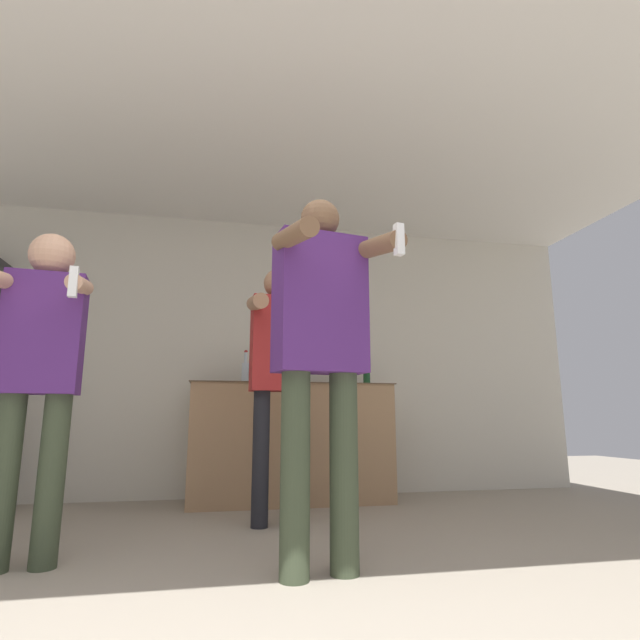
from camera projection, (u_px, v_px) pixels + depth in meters
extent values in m
cube|color=beige|center=(222.00, 353.00, 4.61)|extent=(7.00, 0.06, 2.55)
cube|color=silver|center=(232.00, 126.00, 3.29)|extent=(7.00, 3.73, 0.05)
cube|color=#997551|center=(290.00, 442.00, 4.23)|extent=(1.66, 0.64, 0.96)
cube|color=brown|center=(291.00, 385.00, 4.33)|extent=(1.69, 0.67, 0.01)
cylinder|color=silver|center=(245.00, 373.00, 4.23)|extent=(0.06, 0.06, 0.17)
cylinder|color=silver|center=(246.00, 357.00, 4.25)|extent=(0.03, 0.03, 0.10)
sphere|color=maroon|center=(246.00, 352.00, 4.26)|extent=(0.03, 0.03, 0.03)
cylinder|color=silver|center=(300.00, 373.00, 4.32)|extent=(0.08, 0.08, 0.19)
cylinder|color=silver|center=(300.00, 356.00, 4.35)|extent=(0.03, 0.03, 0.10)
sphere|color=#B29933|center=(300.00, 351.00, 4.36)|extent=(0.03, 0.03, 0.03)
cylinder|color=#563314|center=(266.00, 375.00, 4.26)|extent=(0.08, 0.08, 0.14)
cylinder|color=#563314|center=(266.00, 363.00, 4.28)|extent=(0.03, 0.03, 0.08)
sphere|color=silver|center=(266.00, 358.00, 4.29)|extent=(0.03, 0.03, 0.03)
cylinder|color=#194723|center=(367.00, 377.00, 4.44)|extent=(0.06, 0.06, 0.15)
cylinder|color=#194723|center=(366.00, 363.00, 4.46)|extent=(0.02, 0.02, 0.10)
sphere|color=#B29933|center=(366.00, 358.00, 4.47)|extent=(0.03, 0.03, 0.03)
cylinder|color=black|center=(339.00, 376.00, 4.39)|extent=(0.08, 0.08, 0.15)
cylinder|color=black|center=(339.00, 364.00, 4.41)|extent=(0.03, 0.03, 0.08)
sphere|color=silver|center=(339.00, 359.00, 4.42)|extent=(0.04, 0.04, 0.04)
cylinder|color=#38422D|center=(295.00, 473.00, 2.21)|extent=(0.13, 0.13, 0.89)
cylinder|color=#38422D|center=(344.00, 471.00, 2.30)|extent=(0.13, 0.13, 0.89)
cube|color=#4C236B|center=(320.00, 304.00, 2.41)|extent=(0.46, 0.27, 0.67)
sphere|color=brown|center=(320.00, 219.00, 2.49)|extent=(0.20, 0.20, 0.20)
cylinder|color=brown|center=(294.00, 235.00, 2.19)|extent=(0.16, 0.43, 0.16)
cylinder|color=brown|center=(376.00, 246.00, 2.34)|extent=(0.16, 0.43, 0.16)
cube|color=white|center=(399.00, 240.00, 2.15)|extent=(0.04, 0.04, 0.14)
cylinder|color=#38422D|center=(4.00, 480.00, 2.32)|extent=(0.12, 0.12, 0.80)
cylinder|color=#38422D|center=(51.00, 479.00, 2.38)|extent=(0.12, 0.12, 0.80)
cube|color=#4C236B|center=(44.00, 334.00, 2.48)|extent=(0.38, 0.24, 0.60)
sphere|color=tan|center=(52.00, 255.00, 2.56)|extent=(0.22, 0.22, 0.22)
cylinder|color=tan|center=(80.00, 285.00, 2.41)|extent=(0.12, 0.38, 0.14)
cube|color=white|center=(73.00, 282.00, 2.24)|extent=(0.04, 0.04, 0.14)
cylinder|color=black|center=(261.00, 458.00, 3.25)|extent=(0.11, 0.11, 0.86)
cylinder|color=black|center=(291.00, 457.00, 3.30)|extent=(0.11, 0.11, 0.86)
cube|color=maroon|center=(278.00, 344.00, 3.42)|extent=(0.37, 0.22, 0.65)
sphere|color=#9E7051|center=(279.00, 284.00, 3.51)|extent=(0.21, 0.21, 0.21)
cylinder|color=#9E7051|center=(257.00, 302.00, 3.24)|extent=(0.12, 0.41, 0.17)
cylinder|color=#9E7051|center=(309.00, 305.00, 3.32)|extent=(0.12, 0.41, 0.17)
cube|color=white|center=(316.00, 304.00, 3.13)|extent=(0.04, 0.04, 0.14)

